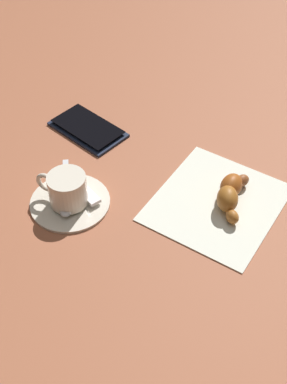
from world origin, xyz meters
name	(u,v)px	position (x,y,z in m)	size (l,w,h in m)	color
ground_plane	(135,207)	(0.00, 0.00, 0.00)	(1.80, 1.80, 0.00)	#9B5639
saucer	(70,201)	(0.10, 0.02, 0.00)	(0.12, 0.12, 0.01)	beige
espresso_cup	(67,189)	(0.10, 0.02, 0.03)	(0.08, 0.06, 0.05)	beige
teaspoon	(66,197)	(0.10, 0.02, 0.01)	(0.06, 0.12, 0.01)	silver
sugar_packet	(85,190)	(0.08, 0.00, 0.01)	(0.06, 0.02, 0.01)	white
napkin	(217,203)	(-0.12, -0.04, 0.00)	(0.18, 0.20, 0.00)	silver
croissant	(230,193)	(-0.14, -0.05, 0.02)	(0.05, 0.11, 0.04)	brown
cell_phone	(88,128)	(0.13, -0.15, 0.01)	(0.15, 0.13, 0.01)	#171F33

